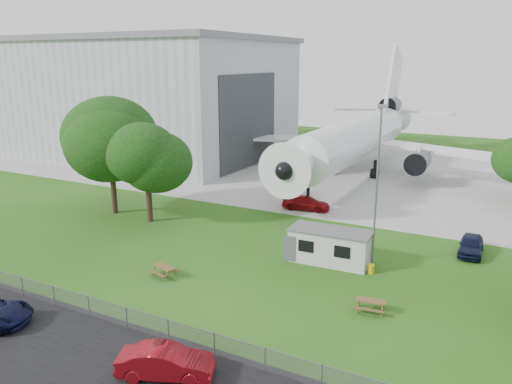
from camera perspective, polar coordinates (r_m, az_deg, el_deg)
The scene contains 15 objects.
ground at distance 36.84m, azimuth -2.09°, elevation -9.39°, with size 160.00×160.00×0.00m, color #3C6E23.
asphalt_strip at distance 27.74m, azimuth -16.31°, elevation -18.83°, with size 120.00×8.00×0.02m, color black.
concrete_apron at distance 70.79m, azimuth 13.36°, elevation 2.14°, with size 120.00×46.00×0.03m, color #B7B7B2.
hangar at distance 85.25m, azimuth -12.55°, elevation 10.68°, with size 43.00×31.00×18.55m.
airliner at distance 68.33m, azimuth 11.53°, elevation 6.28°, with size 46.36×47.73×17.69m.
site_cabin at distance 38.83m, azimuth 8.46°, elevation -6.14°, with size 6.81×2.98×2.62m.
picnic_west at distance 37.13m, azimuth -10.43°, elevation -9.44°, with size 1.80×1.50×0.76m, color brown, non-canonical shape.
picnic_east at distance 32.62m, azimuth 12.91°, elevation -13.17°, with size 1.80×1.50×0.76m, color brown, non-canonical shape.
fence at distance 29.91m, azimuth -11.52°, elevation -15.85°, with size 58.00×0.04×1.30m, color gray.
lamp_mast at distance 37.45m, azimuth 13.62°, elevation 0.34°, with size 0.16×0.16×12.00m, color slate.
tree_west_big at distance 51.46m, azimuth -16.35°, elevation 5.58°, with size 9.65×9.65×12.18m.
tree_west_small at distance 47.94m, azimuth -12.39°, elevation 3.79°, with size 6.89×6.89×9.66m.
car_centre_sedan at distance 26.20m, azimuth -10.29°, elevation -18.61°, with size 1.65×4.74×1.56m, color maroon.
car_ne_hatch at distance 43.69m, azimuth 23.37°, elevation -5.62°, with size 1.77×4.40×1.50m, color black.
car_apron_van at distance 52.05m, azimuth 5.74°, elevation -1.27°, with size 2.02×4.98×1.45m, color maroon.
Camera 1 is at (16.78, -29.09, 15.14)m, focal length 35.00 mm.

